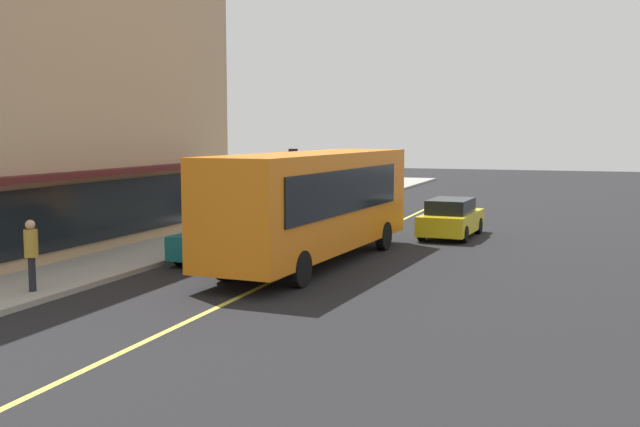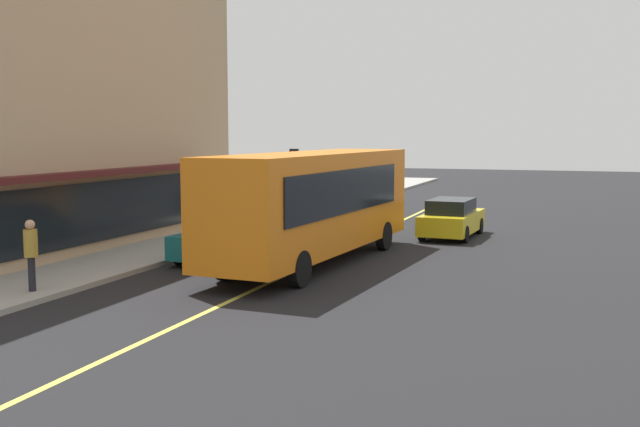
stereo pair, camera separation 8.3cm
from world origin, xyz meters
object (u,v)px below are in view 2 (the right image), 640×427
at_px(traffic_light, 294,166).
at_px(car_navy, 353,199).
at_px(car_teal, 226,237).
at_px(pedestrian_near_storefront, 31,248).
at_px(bus, 314,201).
at_px(car_yellow, 452,218).

distance_m(traffic_light, car_navy, 4.30).
distance_m(traffic_light, car_teal, 11.59).
xyz_separation_m(car_navy, pedestrian_near_storefront, (-21.49, 1.82, 0.50)).
distance_m(traffic_light, pedestrian_near_storefront, 18.09).
relative_size(traffic_light, pedestrian_near_storefront, 1.77).
relative_size(bus, car_navy, 2.58).
distance_m(car_teal, car_navy, 14.72).
distance_m(traffic_light, car_yellow, 8.99).
bearing_deg(bus, traffic_light, 24.50).
height_order(car_teal, pedestrian_near_storefront, pedestrian_near_storefront).
distance_m(car_teal, pedestrian_near_storefront, 7.09).
xyz_separation_m(car_teal, car_yellow, (7.73, -6.02, 0.00)).
bearing_deg(car_yellow, bus, 158.01).
bearing_deg(car_navy, pedestrian_near_storefront, 175.15).
relative_size(car_teal, pedestrian_near_storefront, 2.42).
bearing_deg(bus, car_navy, 12.45).
relative_size(traffic_light, car_teal, 0.73).
bearing_deg(car_navy, bus, -167.55).
relative_size(traffic_light, car_navy, 0.73).
bearing_deg(bus, car_teal, 94.21).
xyz_separation_m(traffic_light, car_navy, (3.45, -1.84, -1.79)).
bearing_deg(car_teal, car_navy, 0.80).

